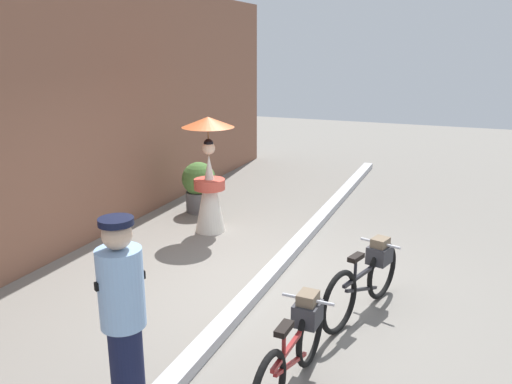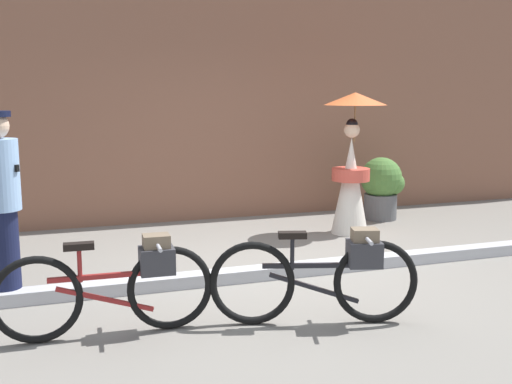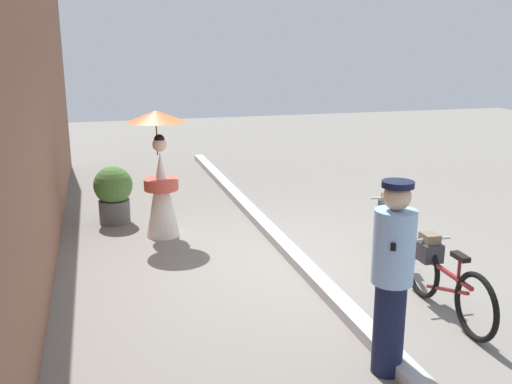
{
  "view_description": "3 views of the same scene",
  "coord_description": "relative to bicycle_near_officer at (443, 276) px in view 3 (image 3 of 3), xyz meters",
  "views": [
    {
      "loc": [
        -5.37,
        -2.12,
        2.83
      ],
      "look_at": [
        0.16,
        0.16,
        1.15
      ],
      "focal_mm": 36.07,
      "sensor_mm": 36.0,
      "label": 1
    },
    {
      "loc": [
        -2.15,
        -5.5,
        1.83
      ],
      "look_at": [
        -0.14,
        0.41,
        0.8
      ],
      "focal_mm": 42.93,
      "sensor_mm": 36.0,
      "label": 2
    },
    {
      "loc": [
        -6.37,
        2.35,
        2.69
      ],
      "look_at": [
        0.21,
        0.48,
        0.91
      ],
      "focal_mm": 39.6,
      "sensor_mm": 36.0,
      "label": 3
    }
  ],
  "objects": [
    {
      "name": "ground_plane",
      "position": [
        1.71,
        0.97,
        -0.4
      ],
      "size": [
        30.0,
        30.0,
        0.0
      ],
      "primitive_type": "plane",
      "color": "gray"
    },
    {
      "name": "person_with_parasol",
      "position": [
        3.26,
        2.49,
        0.52
      ],
      "size": [
        0.81,
        0.81,
        1.82
      ],
      "color": "silver",
      "rests_on": "ground_plane"
    },
    {
      "name": "building_wall",
      "position": [
        1.71,
        4.12,
        1.52
      ],
      "size": [
        14.0,
        0.4,
        3.85
      ],
      "primitive_type": "cube",
      "color": "brown",
      "rests_on": "ground_plane"
    },
    {
      "name": "person_officer",
      "position": [
        -0.85,
        1.08,
        0.49
      ],
      "size": [
        0.34,
        0.34,
        1.67
      ],
      "color": "#141938",
      "rests_on": "ground_plane"
    },
    {
      "name": "sidewalk_curb",
      "position": [
        1.71,
        0.97,
        -0.34
      ],
      "size": [
        14.0,
        0.2,
        0.12
      ],
      "primitive_type": "cube",
      "color": "#B2B2B7",
      "rests_on": "ground_plane"
    },
    {
      "name": "bicycle_far_side",
      "position": [
        1.58,
        -0.3,
        0.0
      ],
      "size": [
        1.6,
        0.61,
        0.77
      ],
      "color": "black",
      "rests_on": "ground_plane"
    },
    {
      "name": "bicycle_near_officer",
      "position": [
        0.0,
        0.0,
        0.0
      ],
      "size": [
        1.64,
        0.48,
        0.76
      ],
      "color": "black",
      "rests_on": "ground_plane"
    },
    {
      "name": "potted_plant_by_door",
      "position": [
        4.09,
        3.12,
        0.09
      ],
      "size": [
        0.61,
        0.59,
        0.9
      ],
      "color": "#59595B",
      "rests_on": "ground_plane"
    }
  ]
}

